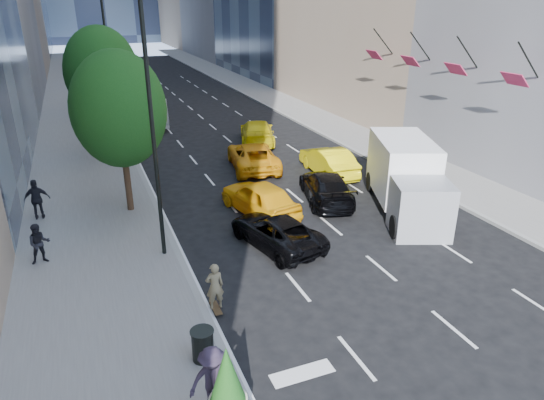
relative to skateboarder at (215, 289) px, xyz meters
name	(u,v)px	position (x,y,z in m)	size (l,w,h in m)	color
ground	(358,273)	(5.60, 0.30, -0.82)	(160.00, 160.00, 0.00)	black
sidewalk_left	(78,121)	(-3.40, 30.30, -0.74)	(6.00, 120.00, 0.15)	slate
sidewalk_right	(286,104)	(15.60, 30.30, -0.74)	(4.00, 120.00, 0.15)	slate
lamp_near	(156,111)	(-0.72, 4.30, 4.99)	(2.13, 0.22, 10.00)	black
lamp_far	(111,59)	(-0.72, 22.30, 4.99)	(2.13, 0.22, 10.00)	black
tree_near	(119,110)	(-1.60, 9.30, 4.15)	(4.20, 4.20, 7.46)	#2E2212
tree_mid	(102,73)	(-1.60, 19.30, 4.50)	(4.50, 4.50, 7.99)	#2E2212
tree_far	(92,61)	(-1.60, 32.30, 3.81)	(3.90, 3.90, 6.92)	#2E2212
traffic_signal	(97,56)	(-0.80, 40.30, 3.42)	(2.48, 0.53, 5.20)	black
facade_flags	(434,61)	(16.24, 10.30, 5.37)	(1.85, 13.30, 2.05)	black
skateboarder	(215,289)	(0.00, 0.00, 0.00)	(0.60, 0.39, 1.64)	olive
black_sedan_lincoln	(276,231)	(3.60, 3.53, -0.16)	(2.18, 4.74, 1.32)	black
black_sedan_mercedes	(326,187)	(7.77, 7.05, -0.07)	(2.11, 5.18, 1.50)	black
taxi_a	(260,198)	(4.10, 6.80, 0.01)	(1.95, 4.84, 1.65)	#F5A70C
taxi_b	(328,161)	(9.80, 10.62, -0.01)	(1.72, 4.94, 1.63)	yellow
taxi_c	(253,156)	(6.10, 13.30, -0.04)	(2.58, 5.59, 1.55)	orange
taxi_d	(257,132)	(8.28, 18.48, -0.01)	(2.27, 5.59, 1.62)	yellow
city_bus	(141,103)	(1.75, 28.91, 0.63)	(2.43, 10.40, 2.90)	silver
box_truck	(406,178)	(10.72, 4.59, 0.86)	(4.87, 7.33, 3.31)	white
pedestrian_a	(39,244)	(-5.37, 5.29, 0.14)	(0.78, 0.61, 1.61)	black
pedestrian_b	(37,199)	(-5.60, 9.78, 0.27)	(1.10, 0.46, 1.88)	black
pedestrian_c	(213,380)	(-1.20, -4.15, 0.24)	(1.17, 0.68, 1.82)	#292031
trash_can	(203,345)	(-1.00, -2.29, -0.21)	(0.61, 0.61, 0.91)	black
planter_shrub	(228,389)	(-1.00, -4.70, 0.39)	(0.93, 0.93, 2.22)	beige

